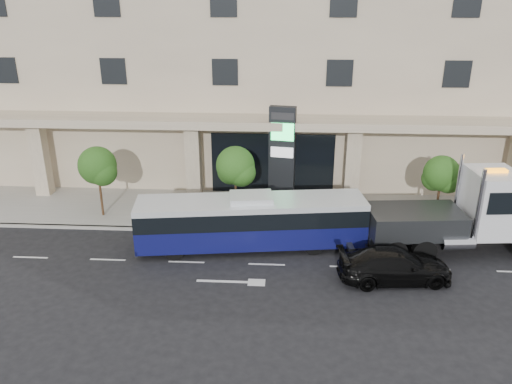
# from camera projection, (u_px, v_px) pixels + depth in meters

# --- Properties ---
(ground) EXTENTS (120.00, 120.00, 0.00)m
(ground) POSITION_uv_depth(u_px,v_px,m) (268.00, 250.00, 26.01)
(ground) COLOR black
(ground) RESTS_ON ground
(sidewalk) EXTENTS (120.00, 6.00, 0.15)m
(sidewalk) POSITION_uv_depth(u_px,v_px,m) (271.00, 211.00, 30.63)
(sidewalk) COLOR gray
(sidewalk) RESTS_ON ground
(curb) EXTENTS (120.00, 0.30, 0.15)m
(curb) POSITION_uv_depth(u_px,v_px,m) (269.00, 232.00, 27.84)
(curb) COLOR gray
(curb) RESTS_ON ground
(convention_center) EXTENTS (60.00, 17.60, 20.00)m
(convention_center) POSITION_uv_depth(u_px,v_px,m) (277.00, 31.00, 36.70)
(convention_center) COLOR tan
(convention_center) RESTS_ON ground
(tree_left) EXTENTS (2.27, 2.20, 4.22)m
(tree_left) POSITION_uv_depth(u_px,v_px,m) (98.00, 168.00, 28.76)
(tree_left) COLOR #422B19
(tree_left) RESTS_ON sidewalk
(tree_mid) EXTENTS (2.28, 2.20, 4.38)m
(tree_mid) POSITION_uv_depth(u_px,v_px,m) (236.00, 168.00, 28.27)
(tree_mid) COLOR #422B19
(tree_mid) RESTS_ON sidewalk
(tree_right) EXTENTS (2.10, 2.00, 4.04)m
(tree_right) POSITION_uv_depth(u_px,v_px,m) (442.00, 176.00, 27.71)
(tree_right) COLOR #422B19
(tree_right) RESTS_ON sidewalk
(city_bus) EXTENTS (11.98, 4.04, 2.98)m
(city_bus) POSITION_uv_depth(u_px,v_px,m) (251.00, 221.00, 25.79)
(city_bus) COLOR black
(city_bus) RESTS_ON ground
(tow_truck) EXTENTS (10.74, 3.47, 4.87)m
(tow_truck) POSITION_uv_depth(u_px,v_px,m) (470.00, 215.00, 25.27)
(tow_truck) COLOR #2D3033
(tow_truck) RESTS_ON ground
(black_sedan) EXTENTS (5.43, 2.68, 1.52)m
(black_sedan) POSITION_uv_depth(u_px,v_px,m) (395.00, 265.00, 23.02)
(black_sedan) COLOR black
(black_sedan) RESTS_ON ground
(signage_pylon) EXTENTS (1.62, 0.82, 6.24)m
(signage_pylon) POSITION_uv_depth(u_px,v_px,m) (282.00, 157.00, 30.08)
(signage_pylon) COLOR black
(signage_pylon) RESTS_ON sidewalk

